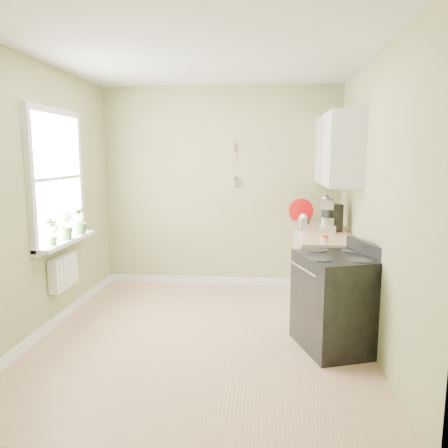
# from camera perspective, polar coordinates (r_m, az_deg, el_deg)

# --- Properties ---
(floor) EXTENTS (3.20, 3.60, 0.02)m
(floor) POSITION_cam_1_polar(r_m,az_deg,el_deg) (4.52, -2.81, -14.47)
(floor) COLOR tan
(floor) RESTS_ON ground
(ceiling) EXTENTS (3.20, 3.60, 0.02)m
(ceiling) POSITION_cam_1_polar(r_m,az_deg,el_deg) (4.25, -3.11, 21.47)
(ceiling) COLOR white
(ceiling) RESTS_ON wall_back
(wall_back) EXTENTS (3.20, 0.02, 2.70)m
(wall_back) POSITION_cam_1_polar(r_m,az_deg,el_deg) (5.96, -0.44, 4.75)
(wall_back) COLOR tan
(wall_back) RESTS_ON floor
(wall_left) EXTENTS (0.02, 3.60, 2.70)m
(wall_left) POSITION_cam_1_polar(r_m,az_deg,el_deg) (4.69, -22.85, 2.89)
(wall_left) COLOR tan
(wall_left) RESTS_ON floor
(wall_right) EXTENTS (0.02, 3.60, 2.70)m
(wall_right) POSITION_cam_1_polar(r_m,az_deg,el_deg) (4.25, 19.07, 2.55)
(wall_right) COLOR tan
(wall_right) RESTS_ON floor
(base_cabinets) EXTENTS (0.60, 1.60, 0.87)m
(base_cabinets) POSITION_cam_1_polar(r_m,az_deg,el_deg) (5.33, 12.78, -5.97)
(base_cabinets) COLOR white
(base_cabinets) RESTS_ON floor
(countertop) EXTENTS (0.64, 1.60, 0.04)m
(countertop) POSITION_cam_1_polar(r_m,az_deg,el_deg) (5.23, 12.85, -1.15)
(countertop) COLOR #D7AC83
(countertop) RESTS_ON base_cabinets
(upper_cabinets) EXTENTS (0.35, 1.40, 0.80)m
(upper_cabinets) POSITION_cam_1_polar(r_m,az_deg,el_deg) (5.27, 14.55, 9.35)
(upper_cabinets) COLOR white
(upper_cabinets) RESTS_ON wall_right
(window) EXTENTS (0.06, 1.14, 1.44)m
(window) POSITION_cam_1_polar(r_m,az_deg,el_deg) (4.92, -21.08, 5.59)
(window) COLOR white
(window) RESTS_ON wall_left
(window_sill) EXTENTS (0.18, 1.14, 0.04)m
(window_sill) POSITION_cam_1_polar(r_m,az_deg,el_deg) (4.97, -19.89, -2.11)
(window_sill) COLOR white
(window_sill) RESTS_ON wall_left
(radiator) EXTENTS (0.12, 0.50, 0.35)m
(radiator) POSITION_cam_1_polar(r_m,az_deg,el_deg) (5.01, -20.24, -5.91)
(radiator) COLOR white
(radiator) RESTS_ON wall_left
(wall_utensils) EXTENTS (0.02, 0.14, 0.58)m
(wall_utensils) POSITION_cam_1_polar(r_m,az_deg,el_deg) (5.91, 1.47, 6.79)
(wall_utensils) COLOR #D7AC83
(wall_utensils) RESTS_ON wall_back
(stove) EXTENTS (0.84, 0.88, 1.01)m
(stove) POSITION_cam_1_polar(r_m,az_deg,el_deg) (4.24, 14.46, -9.74)
(stove) COLOR black
(stove) RESTS_ON floor
(stand_mixer) EXTENTS (0.24, 0.36, 0.41)m
(stand_mixer) POSITION_cam_1_polar(r_m,az_deg,el_deg) (5.23, 13.23, 1.01)
(stand_mixer) COLOR #B2B2B7
(stand_mixer) RESTS_ON countertop
(kettle) EXTENTS (0.20, 0.12, 0.20)m
(kettle) POSITION_cam_1_polar(r_m,az_deg,el_deg) (5.18, 10.27, 0.20)
(kettle) COLOR silver
(kettle) RESTS_ON countertop
(coffee_maker) EXTENTS (0.24, 0.25, 0.32)m
(coffee_maker) POSITION_cam_1_polar(r_m,az_deg,el_deg) (5.25, 13.88, 0.75)
(coffee_maker) COLOR black
(coffee_maker) RESTS_ON countertop
(red_tray) EXTENTS (0.33, 0.11, 0.32)m
(red_tray) POSITION_cam_1_polar(r_m,az_deg,el_deg) (5.77, 10.04, 1.69)
(red_tray) COLOR #B30C0A
(red_tray) RESTS_ON countertop
(jar) EXTENTS (0.07, 0.07, 0.07)m
(jar) POSITION_cam_1_polar(r_m,az_deg,el_deg) (4.53, 13.00, -1.96)
(jar) COLOR beige
(jar) RESTS_ON countertop
(plant_a) EXTENTS (0.16, 0.18, 0.29)m
(plant_a) POSITION_cam_1_polar(r_m,az_deg,el_deg) (4.66, -21.53, -0.88)
(plant_a) COLOR #3A6529
(plant_a) RESTS_ON window_sill
(plant_b) EXTENTS (0.21, 0.21, 0.30)m
(plant_b) POSITION_cam_1_polar(r_m,az_deg,el_deg) (4.93, -19.94, -0.20)
(plant_b) COLOR #3A6529
(plant_b) RESTS_ON window_sill
(plant_c) EXTENTS (0.23, 0.23, 0.30)m
(plant_c) POSITION_cam_1_polar(r_m,az_deg,el_deg) (5.24, -18.34, 0.39)
(plant_c) COLOR #3A6529
(plant_c) RESTS_ON window_sill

